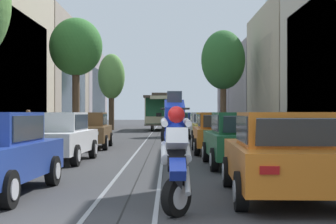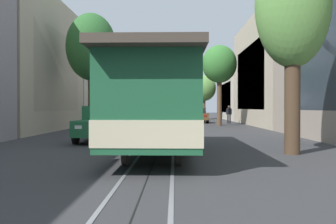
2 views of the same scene
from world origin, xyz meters
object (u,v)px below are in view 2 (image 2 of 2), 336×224
at_px(parked_car_yellow_fourth_right, 136,115).
at_px(motorcycle_with_rider, 165,111).
at_px(parked_car_blue_near_left, 190,113).
at_px(parked_car_green_far_right, 103,123).
at_px(parked_car_white_fifth_right, 130,117).
at_px(street_tree_kerb_right_near, 136,80).
at_px(street_tree_kerb_right_second, 91,48).
at_px(pedestrian_on_left_pavement, 229,113).
at_px(street_tree_kerb_left_mid, 293,9).
at_px(street_tree_kerb_left_near, 204,88).
at_px(parked_car_blue_sixth_right, 119,119).
at_px(cable_car_trolley, 157,103).
at_px(parked_car_orange_near_right, 150,113).
at_px(parked_car_green_second_right, 147,113).
at_px(parked_car_white_second_left, 193,114).
at_px(parked_car_brown_mid_left, 197,115).
at_px(parked_car_orange_mid_right, 145,114).
at_px(street_tree_kerb_left_second, 219,65).

distance_m(parked_car_yellow_fourth_right, motorcycle_with_rider, 17.95).
bearing_deg(parked_car_blue_near_left, parked_car_green_far_right, 80.47).
height_order(parked_car_white_fifth_right, street_tree_kerb_right_near, street_tree_kerb_right_near).
height_order(street_tree_kerb_right_second, pedestrian_on_left_pavement, street_tree_kerb_right_second).
bearing_deg(street_tree_kerb_left_mid, street_tree_kerb_left_near, -90.06).
height_order(street_tree_kerb_left_near, street_tree_kerb_left_mid, street_tree_kerb_left_mid).
distance_m(parked_car_blue_near_left, street_tree_kerb_right_near, 8.73).
height_order(parked_car_blue_sixth_right, street_tree_kerb_left_near, street_tree_kerb_left_near).
xyz_separation_m(cable_car_trolley, pedestrian_on_left_pavement, (-5.82, -22.54, -0.70)).
height_order(parked_car_blue_near_left, pedestrian_on_left_pavement, pedestrian_on_left_pavement).
height_order(parked_car_orange_near_right, street_tree_kerb_right_near, street_tree_kerb_right_near).
height_order(parked_car_blue_near_left, street_tree_kerb_right_second, street_tree_kerb_right_second).
bearing_deg(parked_car_green_second_right, parked_car_yellow_fourth_right, 89.49).
xyz_separation_m(parked_car_yellow_fourth_right, street_tree_kerb_left_near, (-7.36, -14.23, 3.26)).
relative_size(parked_car_white_second_left, street_tree_kerb_left_near, 0.76).
xyz_separation_m(parked_car_white_fifth_right, pedestrian_on_left_pavement, (-8.70, -7.16, 0.17)).
height_order(parked_car_blue_near_left, parked_car_green_second_right, same).
distance_m(cable_car_trolley, pedestrian_on_left_pavement, 23.29).
bearing_deg(parked_car_blue_sixth_right, parked_car_green_far_right, 91.91).
xyz_separation_m(parked_car_yellow_fourth_right, street_tree_kerb_left_mid, (-7.32, 20.34, 3.91)).
relative_size(parked_car_white_fifth_right, motorcycle_with_rider, 2.27).
xyz_separation_m(parked_car_blue_near_left, motorcycle_with_rider, (3.54, -1.72, 0.21)).
distance_m(parked_car_green_second_right, motorcycle_with_rider, 7.14).
distance_m(parked_car_blue_near_left, street_tree_kerb_left_mid, 36.69).
distance_m(street_tree_kerb_left_mid, pedestrian_on_left_pavement, 22.68).
relative_size(parked_car_blue_near_left, parked_car_white_second_left, 1.00).
distance_m(parked_car_white_second_left, parked_car_orange_near_right, 8.91).
bearing_deg(street_tree_kerb_left_mid, parked_car_green_far_right, -31.82).
relative_size(parked_car_blue_near_left, parked_car_white_fifth_right, 1.01).
bearing_deg(cable_car_trolley, parked_car_green_far_right, -59.81).
distance_m(parked_car_brown_mid_left, parked_car_orange_mid_right, 6.14).
bearing_deg(street_tree_kerb_left_near, parked_car_white_second_left, 70.76).
bearing_deg(street_tree_kerb_left_second, street_tree_kerb_right_near, -63.78).
relative_size(parked_car_blue_near_left, street_tree_kerb_left_mid, 0.64).
xyz_separation_m(parked_car_green_second_right, street_tree_kerb_left_mid, (-7.22, 31.31, 3.91)).
bearing_deg(parked_car_white_fifth_right, parked_car_orange_mid_right, -91.06).
bearing_deg(pedestrian_on_left_pavement, street_tree_kerb_right_second, 49.32).
bearing_deg(parked_car_blue_near_left, parked_car_green_second_right, 42.92).
height_order(parked_car_white_second_left, parked_car_green_far_right, same).
bearing_deg(street_tree_kerb_left_mid, parked_car_white_second_left, -86.94).
bearing_deg(parked_car_brown_mid_left, pedestrian_on_left_pavement, 157.34).
bearing_deg(motorcycle_with_rider, street_tree_kerb_right_near, 21.02).
bearing_deg(parked_car_white_fifth_right, parked_car_white_second_left, -111.11).
height_order(parked_car_green_second_right, parked_car_blue_sixth_right, same).
relative_size(parked_car_green_second_right, parked_car_blue_sixth_right, 0.99).
distance_m(motorcycle_with_rider, pedestrian_on_left_pavement, 17.18).
bearing_deg(parked_car_green_far_right, parked_car_blue_near_left, -99.53).
xyz_separation_m(parked_car_white_fifth_right, street_tree_kerb_left_second, (-7.23, -2.92, 4.31)).
xyz_separation_m(parked_car_blue_sixth_right, parked_car_green_far_right, (-0.19, 5.69, 0.00)).
height_order(street_tree_kerb_left_second, street_tree_kerb_left_mid, street_tree_kerb_left_mid).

